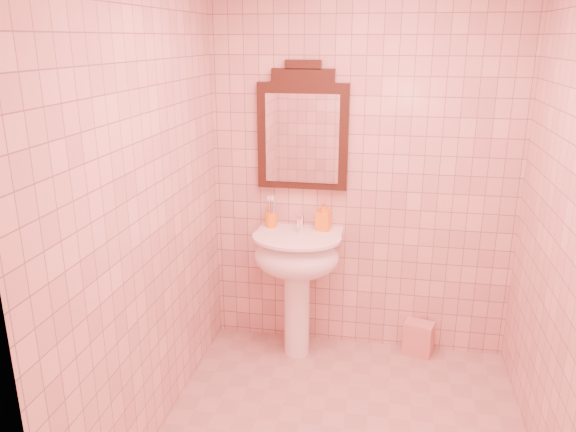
% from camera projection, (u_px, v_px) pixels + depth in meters
% --- Properties ---
extents(back_wall, '(2.00, 0.02, 2.50)m').
position_uv_depth(back_wall, '(362.00, 172.00, 3.66)').
color(back_wall, beige).
rests_on(back_wall, floor).
extents(pedestal_sink, '(0.58, 0.58, 0.86)m').
position_uv_depth(pedestal_sink, '(297.00, 264.00, 3.69)').
color(pedestal_sink, white).
rests_on(pedestal_sink, floor).
extents(faucet, '(0.04, 0.16, 0.11)m').
position_uv_depth(faucet, '(300.00, 221.00, 3.74)').
color(faucet, white).
rests_on(faucet, pedestal_sink).
extents(mirror, '(0.59, 0.06, 0.83)m').
position_uv_depth(mirror, '(303.00, 131.00, 3.62)').
color(mirror, black).
rests_on(mirror, back_wall).
extents(toothbrush_cup, '(0.08, 0.08, 0.19)m').
position_uv_depth(toothbrush_cup, '(271.00, 219.00, 3.79)').
color(toothbrush_cup, orange).
rests_on(toothbrush_cup, pedestal_sink).
extents(soap_dispenser, '(0.11, 0.11, 0.20)m').
position_uv_depth(soap_dispenser, '(324.00, 216.00, 3.71)').
color(soap_dispenser, orange).
rests_on(soap_dispenser, pedestal_sink).
extents(towel, '(0.22, 0.18, 0.23)m').
position_uv_depth(towel, '(418.00, 338.00, 3.85)').
color(towel, '#E29B85').
rests_on(towel, floor).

